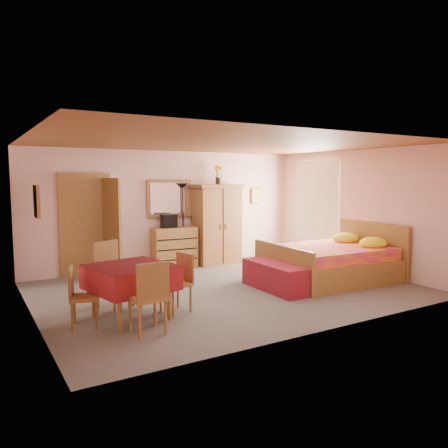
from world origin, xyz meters
TOP-DOWN VIEW (x-y plane):
  - floor at (0.00, 0.00)m, footprint 6.50×6.50m
  - ceiling at (0.00, 0.00)m, footprint 6.50×6.50m
  - wall_back at (0.00, 2.50)m, footprint 6.50×0.10m
  - wall_front at (0.00, -2.50)m, footprint 6.50×0.10m
  - wall_left at (-3.25, 0.00)m, footprint 0.10×5.00m
  - wall_right at (3.25, 0.00)m, footprint 0.10×5.00m
  - doorway at (-1.90, 2.47)m, footprint 1.06×0.12m
  - window at (3.21, 1.20)m, footprint 0.08×1.40m
  - picture_left at (-3.22, -0.60)m, footprint 0.04×0.32m
  - picture_back at (2.35, 2.47)m, footprint 0.30×0.04m
  - chest_of_drawers at (-0.04, 2.23)m, footprint 0.99×0.55m
  - wall_mirror at (-0.04, 2.44)m, footprint 1.06×0.09m
  - stereo at (-0.16, 2.23)m, footprint 0.33×0.25m
  - floor_lamp at (0.25, 2.36)m, footprint 0.26×0.26m
  - wardrobe at (1.03, 2.17)m, footprint 1.21×0.67m
  - sunflower_vase at (1.12, 2.27)m, footprint 0.18×0.18m
  - bed at (2.10, -0.40)m, footprint 2.47×2.01m
  - bench at (0.72, -0.48)m, footprint 0.57×1.45m
  - dining_table at (-2.05, -0.73)m, footprint 1.24×1.24m
  - chair_south at (-2.05, -1.37)m, footprint 0.44×0.44m
  - chair_north at (-2.07, -0.04)m, footprint 0.61×0.61m
  - chair_west at (-2.69, -0.71)m, footprint 0.46×0.46m
  - chair_east at (-1.37, -0.75)m, footprint 0.47×0.47m

SIDE VIEW (x-z plane):
  - floor at x=0.00m, z-range 0.00..0.00m
  - bench at x=0.72m, z-range 0.00..0.48m
  - dining_table at x=-2.05m, z-range 0.00..0.78m
  - chair_west at x=-2.69m, z-range 0.00..0.82m
  - chair_east at x=-1.37m, z-range 0.00..0.87m
  - chest_of_drawers at x=-0.04m, z-range 0.00..0.91m
  - chair_south at x=-2.05m, z-range 0.00..0.95m
  - chair_north at x=-2.07m, z-range 0.00..1.02m
  - bed at x=2.10m, z-range 0.00..1.09m
  - wardrobe at x=1.03m, z-range 0.00..1.85m
  - floor_lamp at x=0.25m, z-range 0.00..1.88m
  - doorway at x=-1.90m, z-range -0.05..2.10m
  - stereo at x=-0.16m, z-range 0.91..1.21m
  - wall_back at x=0.00m, z-range 0.00..2.60m
  - wall_front at x=0.00m, z-range 0.00..2.60m
  - wall_left at x=-3.25m, z-range 0.00..2.60m
  - wall_right at x=3.25m, z-range 0.00..2.60m
  - window at x=3.21m, z-range 0.48..2.42m
  - picture_back at x=2.35m, z-range 1.35..1.75m
  - wall_mirror at x=-0.04m, z-range 1.13..1.97m
  - picture_left at x=-3.22m, z-range 1.49..1.91m
  - sunflower_vase at x=1.12m, z-range 1.85..2.30m
  - ceiling at x=0.00m, z-range 2.60..2.60m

